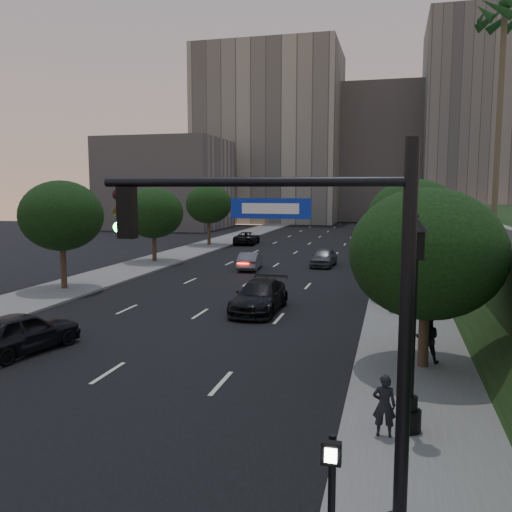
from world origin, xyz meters
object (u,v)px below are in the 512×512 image
(pedestrian_b, at_px, (427,338))
(pedestrian_c, at_px, (394,296))
(sedan_far_left, at_px, (247,238))
(sedan_far_right, at_px, (324,257))
(sedan_near_right, at_px, (259,297))
(street_lamp, at_px, (412,334))
(pedestrian_a, at_px, (384,405))
(sedan_mid_left, at_px, (250,261))
(traffic_signal_mast, at_px, (339,337))
(sedan_near_left, at_px, (20,332))

(pedestrian_b, xyz_separation_m, pedestrian_c, (-1.11, 7.69, -0.02))
(sedan_far_left, bearing_deg, pedestrian_b, 109.69)
(sedan_far_right, relative_size, pedestrian_c, 2.59)
(sedan_near_right, relative_size, sedan_far_right, 1.24)
(street_lamp, height_order, pedestrian_c, street_lamp)
(pedestrian_a, height_order, pedestrian_c, pedestrian_c)
(sedan_near_right, height_order, pedestrian_a, pedestrian_a)
(sedan_mid_left, bearing_deg, pedestrian_c, 124.06)
(traffic_signal_mast, bearing_deg, pedestrian_b, 78.33)
(street_lamp, relative_size, sedan_near_right, 1.05)
(traffic_signal_mast, xyz_separation_m, sedan_near_left, (-12.69, 8.05, -2.86))
(street_lamp, bearing_deg, sedan_far_right, 101.16)
(sedan_far_left, bearing_deg, sedan_mid_left, 101.98)
(street_lamp, relative_size, pedestrian_c, 3.40)
(sedan_near_left, bearing_deg, sedan_far_right, -93.93)
(traffic_signal_mast, xyz_separation_m, street_lamp, (1.37, 4.43, -1.04))
(traffic_signal_mast, distance_m, pedestrian_c, 18.18)
(pedestrian_b, bearing_deg, sedan_near_right, -37.98)
(sedan_mid_left, distance_m, sedan_near_right, 14.48)
(street_lamp, xyz_separation_m, sedan_near_left, (-14.06, 3.61, -1.83))
(street_lamp, xyz_separation_m, pedestrian_a, (-0.61, -0.45, -1.70))
(sedan_mid_left, distance_m, pedestrian_c, 16.90)
(traffic_signal_mast, distance_m, sedan_near_right, 18.23)
(traffic_signal_mast, distance_m, sedan_near_left, 15.30)
(sedan_far_right, bearing_deg, pedestrian_a, -76.94)
(sedan_far_right, bearing_deg, pedestrian_c, -68.01)
(sedan_near_right, distance_m, pedestrian_a, 14.58)
(sedan_mid_left, height_order, pedestrian_c, pedestrian_c)
(sedan_mid_left, bearing_deg, street_lamp, 107.19)
(traffic_signal_mast, height_order, sedan_far_left, traffic_signal_mast)
(traffic_signal_mast, bearing_deg, street_lamp, 72.88)
(sedan_near_right, xyz_separation_m, pedestrian_c, (6.63, 0.85, 0.20))
(sedan_far_right, bearing_deg, sedan_near_right, -90.65)
(sedan_far_right, bearing_deg, traffic_signal_mast, -79.32)
(traffic_signal_mast, relative_size, sedan_near_right, 1.31)
(pedestrian_b, bearing_deg, traffic_signal_mast, 81.84)
(sedan_far_right, relative_size, pedestrian_b, 2.54)
(sedan_far_right, distance_m, pedestrian_c, 17.03)
(sedan_mid_left, distance_m, sedan_far_left, 19.25)
(pedestrian_a, bearing_deg, pedestrian_b, -104.83)
(sedan_mid_left, relative_size, sedan_near_right, 0.77)
(sedan_far_right, xyz_separation_m, pedestrian_b, (6.60, -23.82, 0.26))
(sedan_far_left, height_order, pedestrian_c, pedestrian_c)
(sedan_near_right, bearing_deg, sedan_mid_left, 107.29)
(sedan_mid_left, height_order, sedan_near_right, sedan_near_right)
(sedan_far_left, distance_m, pedestrian_c, 35.39)
(pedestrian_b, bearing_deg, pedestrian_c, -78.29)
(sedan_near_left, xyz_separation_m, sedan_far_left, (-2.38, 41.42, -0.11))
(pedestrian_a, height_order, pedestrian_b, pedestrian_b)
(sedan_far_left, xyz_separation_m, pedestrian_c, (16.08, -31.52, 0.28))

